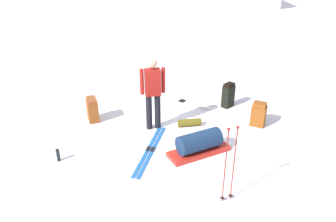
{
  "coord_description": "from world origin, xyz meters",
  "views": [
    {
      "loc": [
        -0.55,
        -6.23,
        3.78
      ],
      "look_at": [
        0.0,
        0.0,
        0.7
      ],
      "focal_mm": 35.09,
      "sensor_mm": 36.0,
      "label": 1
    }
  ],
  "objects_px": {
    "skier_standing": "(153,90)",
    "ski_pair_far": "(150,150)",
    "ski_pair_near": "(182,102)",
    "gear_sled": "(199,144)",
    "backpack_large_dark": "(228,95)",
    "ski_poles_planted_near": "(230,161)",
    "backpack_bright": "(259,114)",
    "sleeping_mat_rolled": "(189,123)",
    "backpack_small_spare": "(92,110)",
    "thermos_bottle": "(58,155)"
  },
  "relations": [
    {
      "from": "skier_standing",
      "to": "ski_pair_far",
      "type": "bearing_deg",
      "value": -96.98
    },
    {
      "from": "ski_pair_near",
      "to": "gear_sled",
      "type": "distance_m",
      "value": 2.56
    },
    {
      "from": "ski_pair_far",
      "to": "gear_sled",
      "type": "xyz_separation_m",
      "value": [
        0.99,
        -0.19,
        0.21
      ]
    },
    {
      "from": "ski_pair_far",
      "to": "skier_standing",
      "type": "bearing_deg",
      "value": 83.02
    },
    {
      "from": "backpack_large_dark",
      "to": "ski_poles_planted_near",
      "type": "height_order",
      "value": "ski_poles_planted_near"
    },
    {
      "from": "ski_pair_far",
      "to": "backpack_large_dark",
      "type": "distance_m",
      "value": 2.93
    },
    {
      "from": "ski_pair_far",
      "to": "backpack_bright",
      "type": "distance_m",
      "value": 2.76
    },
    {
      "from": "backpack_large_dark",
      "to": "sleeping_mat_rolled",
      "type": "distance_m",
      "value": 1.55
    },
    {
      "from": "ski_pair_near",
      "to": "ski_pair_far",
      "type": "bearing_deg",
      "value": -112.31
    },
    {
      "from": "ski_pair_near",
      "to": "ski_pair_far",
      "type": "distance_m",
      "value": 2.55
    },
    {
      "from": "ski_pair_far",
      "to": "backpack_large_dark",
      "type": "height_order",
      "value": "backpack_large_dark"
    },
    {
      "from": "skier_standing",
      "to": "backpack_small_spare",
      "type": "distance_m",
      "value": 1.68
    },
    {
      "from": "backpack_small_spare",
      "to": "ski_pair_near",
      "type": "bearing_deg",
      "value": 21.08
    },
    {
      "from": "skier_standing",
      "to": "ski_pair_far",
      "type": "xyz_separation_m",
      "value": [
        -0.12,
        -0.96,
        -0.94
      ]
    },
    {
      "from": "backpack_large_dark",
      "to": "gear_sled",
      "type": "xyz_separation_m",
      "value": [
        -1.15,
        -2.16,
        -0.1
      ]
    },
    {
      "from": "gear_sled",
      "to": "sleeping_mat_rolled",
      "type": "xyz_separation_m",
      "value": [
        -0.02,
        1.17,
        -0.13
      ]
    },
    {
      "from": "ski_pair_far",
      "to": "sleeping_mat_rolled",
      "type": "bearing_deg",
      "value": 45.24
    },
    {
      "from": "skier_standing",
      "to": "thermos_bottle",
      "type": "xyz_separation_m",
      "value": [
        -1.95,
        -1.18,
        -0.82
      ]
    },
    {
      "from": "thermos_bottle",
      "to": "gear_sled",
      "type": "bearing_deg",
      "value": 0.46
    },
    {
      "from": "gear_sled",
      "to": "backpack_bright",
      "type": "bearing_deg",
      "value": 33.84
    },
    {
      "from": "skier_standing",
      "to": "backpack_bright",
      "type": "xyz_separation_m",
      "value": [
        2.48,
        -0.08,
        -0.67
      ]
    },
    {
      "from": "backpack_small_spare",
      "to": "sleeping_mat_rolled",
      "type": "bearing_deg",
      "value": -11.93
    },
    {
      "from": "backpack_bright",
      "to": "ski_pair_far",
      "type": "bearing_deg",
      "value": -161.2
    },
    {
      "from": "skier_standing",
      "to": "backpack_bright",
      "type": "relative_size",
      "value": 2.93
    },
    {
      "from": "ski_poles_planted_near",
      "to": "sleeping_mat_rolled",
      "type": "distance_m",
      "value": 2.7
    },
    {
      "from": "ski_poles_planted_near",
      "to": "sleeping_mat_rolled",
      "type": "relative_size",
      "value": 2.55
    },
    {
      "from": "backpack_large_dark",
      "to": "gear_sled",
      "type": "relative_size",
      "value": 0.48
    },
    {
      "from": "backpack_small_spare",
      "to": "sleeping_mat_rolled",
      "type": "xyz_separation_m",
      "value": [
        2.31,
        -0.49,
        -0.2
      ]
    },
    {
      "from": "sleeping_mat_rolled",
      "to": "ski_pair_far",
      "type": "bearing_deg",
      "value": -134.76
    },
    {
      "from": "ski_pair_near",
      "to": "sleeping_mat_rolled",
      "type": "height_order",
      "value": "sleeping_mat_rolled"
    },
    {
      "from": "skier_standing",
      "to": "thermos_bottle",
      "type": "distance_m",
      "value": 2.42
    },
    {
      "from": "backpack_small_spare",
      "to": "gear_sled",
      "type": "relative_size",
      "value": 0.44
    },
    {
      "from": "ski_poles_planted_near",
      "to": "sleeping_mat_rolled",
      "type": "height_order",
      "value": "ski_poles_planted_near"
    },
    {
      "from": "backpack_small_spare",
      "to": "ski_poles_planted_near",
      "type": "height_order",
      "value": "ski_poles_planted_near"
    },
    {
      "from": "ski_pair_near",
      "to": "backpack_large_dark",
      "type": "xyz_separation_m",
      "value": [
        1.18,
        -0.39,
        0.31
      ]
    },
    {
      "from": "backpack_large_dark",
      "to": "ski_pair_far",
      "type": "bearing_deg",
      "value": -137.47
    },
    {
      "from": "backpack_large_dark",
      "to": "backpack_bright",
      "type": "xyz_separation_m",
      "value": [
        0.46,
        -1.08,
        -0.04
      ]
    },
    {
      "from": "backpack_large_dark",
      "to": "ski_poles_planted_near",
      "type": "bearing_deg",
      "value": -104.53
    },
    {
      "from": "ski_pair_far",
      "to": "thermos_bottle",
      "type": "distance_m",
      "value": 1.84
    },
    {
      "from": "ski_pair_far",
      "to": "gear_sled",
      "type": "relative_size",
      "value": 1.4
    },
    {
      "from": "backpack_large_dark",
      "to": "sleeping_mat_rolled",
      "type": "height_order",
      "value": "backpack_large_dark"
    },
    {
      "from": "ski_poles_planted_near",
      "to": "backpack_bright",
      "type": "bearing_deg",
      "value": 61.05
    },
    {
      "from": "skier_standing",
      "to": "backpack_small_spare",
      "type": "height_order",
      "value": "skier_standing"
    },
    {
      "from": "ski_poles_planted_near",
      "to": "gear_sled",
      "type": "relative_size",
      "value": 1.02
    },
    {
      "from": "skier_standing",
      "to": "sleeping_mat_rolled",
      "type": "relative_size",
      "value": 3.09
    },
    {
      "from": "backpack_bright",
      "to": "thermos_bottle",
      "type": "xyz_separation_m",
      "value": [
        -4.43,
        -1.1,
        -0.15
      ]
    },
    {
      "from": "ski_pair_near",
      "to": "backpack_bright",
      "type": "distance_m",
      "value": 2.22
    },
    {
      "from": "ski_pair_far",
      "to": "ski_poles_planted_near",
      "type": "distance_m",
      "value": 2.17
    },
    {
      "from": "ski_pair_far",
      "to": "thermos_bottle",
      "type": "relative_size",
      "value": 7.41
    },
    {
      "from": "ski_poles_planted_near",
      "to": "gear_sled",
      "type": "bearing_deg",
      "value": 98.77
    }
  ]
}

